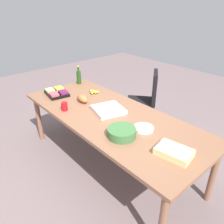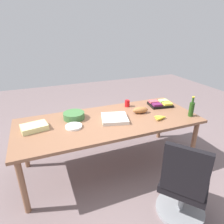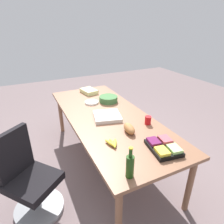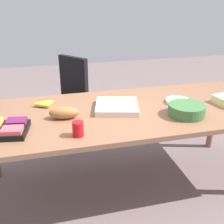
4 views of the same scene
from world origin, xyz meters
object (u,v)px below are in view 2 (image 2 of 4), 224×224
Objects in this scene: office_chair at (183,189)px; sheet_cake at (34,127)px; bread_loaf at (140,110)px; salad_bowl at (74,116)px; red_solo_cup at (127,103)px; banana_bunch at (160,118)px; pizza_box at (115,118)px; fruit_platter at (160,104)px; conference_table at (109,124)px; paper_plate_stack at (74,126)px; wine_bottle at (192,109)px.

sheet_cake is at bearing -40.66° from office_chair.
salad_bowl is (0.99, -0.18, -0.00)m from bread_loaf.
red_solo_cup is 0.66m from banana_bunch.
fruit_platter is (-0.92, -0.23, 0.01)m from pizza_box.
bread_loaf is at bearing 17.71° from fruit_platter.
sheet_cake is 1.08m from pizza_box.
paper_plate_stack is at bearing 4.93° from conference_table.
sheet_cake is at bearing -4.78° from conference_table.
salad_bowl is 0.93m from red_solo_cup.
conference_table is 0.12m from pizza_box.
pizza_box is at bearing -178.93° from paper_plate_stack.
sheet_cake is 2.00m from fruit_platter.
paper_plate_stack is at bearing -9.41° from wine_bottle.
bread_loaf reaches higher than salad_bowl.
fruit_platter is at bearing -162.29° from bread_loaf.
bread_loaf is 0.34m from banana_bunch.
bread_loaf reaches higher than sheet_cake.
bread_loaf is 1.24× the size of banana_bunch.
bread_loaf is (-0.11, -1.19, 0.46)m from office_chair.
conference_table is at bearing -15.52° from wine_bottle.
banana_bunch reaches higher than conference_table.
office_chair reaches higher than sheet_cake.
office_chair is 1.58m from red_solo_cup.
banana_bunch is at bearing 109.87° from red_solo_cup.
sheet_cake is at bearing 11.02° from red_solo_cup.
wine_bottle reaches higher than red_solo_cup.
bread_loaf reaches higher than paper_plate_stack.
sheet_cake is (1.00, -0.08, 0.10)m from conference_table.
office_chair is at bearing 73.51° from banana_bunch.
wine_bottle is 1.58× the size of banana_bunch.
fruit_platter reaches higher than banana_bunch.
fruit_platter is at bearing -124.17° from banana_bunch.
salad_bowl is 0.76× the size of fruit_platter.
sheet_cake is 1.06× the size of salad_bowl.
bread_loaf is 0.48m from fruit_platter.
conference_table is at bearing 153.41° from salad_bowl.
paper_plate_stack reaches higher than conference_table.
pizza_box is at bearing -14.79° from wine_bottle.
sheet_cake is 2.91× the size of red_solo_cup.
wine_bottle is at bearing 135.65° from red_solo_cup.
salad_bowl is at bearing -11.82° from pizza_box.
office_chair is at bearing 130.69° from paper_plate_stack.
red_solo_cup is at bearing -168.98° from sheet_cake.
banana_bunch is at bearing 55.83° from fruit_platter.
wine_bottle is at bearing 161.20° from salad_bowl.
banana_bunch is (-0.26, -0.89, 0.43)m from office_chair.
pizza_box is 1.15m from wine_bottle.
sheet_cake is 2.22m from wine_bottle.
office_chair reaches higher than pizza_box.
bread_loaf is at bearing -95.14° from office_chair.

